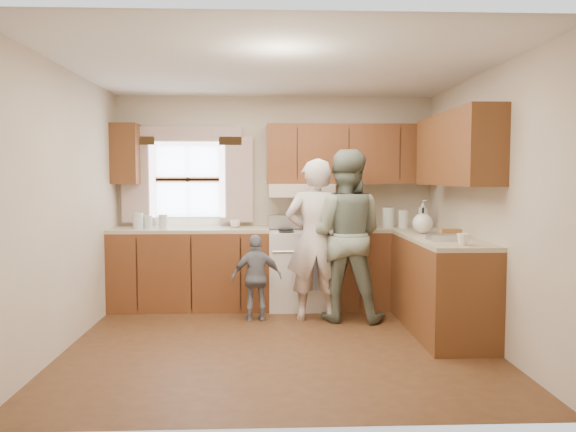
{
  "coord_description": "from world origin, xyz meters",
  "views": [
    {
      "loc": [
        -0.13,
        -5.07,
        1.53
      ],
      "look_at": [
        0.1,
        0.4,
        1.15
      ],
      "focal_mm": 35.0,
      "sensor_mm": 36.0,
      "label": 1
    }
  ],
  "objects_px": {
    "stove": "(301,268)",
    "child": "(257,278)",
    "woman_right": "(344,235)",
    "woman_left": "(315,240)"
  },
  "relations": [
    {
      "from": "stove",
      "to": "woman_left",
      "type": "relative_size",
      "value": 0.62
    },
    {
      "from": "stove",
      "to": "woman_left",
      "type": "height_order",
      "value": "woman_left"
    },
    {
      "from": "stove",
      "to": "woman_right",
      "type": "relative_size",
      "value": 0.59
    },
    {
      "from": "woman_right",
      "to": "stove",
      "type": "bearing_deg",
      "value": -41.88
    },
    {
      "from": "stove",
      "to": "woman_right",
      "type": "bearing_deg",
      "value": -54.32
    },
    {
      "from": "stove",
      "to": "woman_right",
      "type": "xyz_separation_m",
      "value": [
        0.42,
        -0.59,
        0.44
      ]
    },
    {
      "from": "woman_right",
      "to": "child",
      "type": "relative_size",
      "value": 1.98
    },
    {
      "from": "stove",
      "to": "woman_right",
      "type": "distance_m",
      "value": 0.85
    },
    {
      "from": "stove",
      "to": "child",
      "type": "bearing_deg",
      "value": -131.47
    },
    {
      "from": "child",
      "to": "woman_left",
      "type": "bearing_deg",
      "value": 172.12
    }
  ]
}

